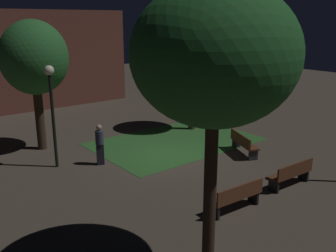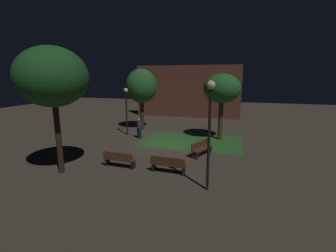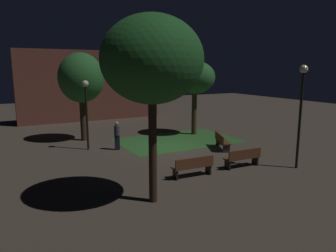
% 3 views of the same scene
% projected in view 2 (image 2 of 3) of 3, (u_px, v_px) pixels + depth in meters
% --- Properties ---
extents(ground_plane, '(60.00, 60.00, 0.00)m').
position_uv_depth(ground_plane, '(169.00, 144.00, 16.85)').
color(ground_plane, '#473D33').
extents(grass_lawn, '(7.38, 4.90, 0.01)m').
position_uv_depth(grass_lawn, '(192.00, 141.00, 17.70)').
color(grass_lawn, '#2D6028').
rests_on(grass_lawn, ground).
extents(bench_front_right, '(1.83, 0.59, 0.88)m').
position_uv_depth(bench_front_right, '(119.00, 159.00, 12.54)').
color(bench_front_right, brown).
rests_on(bench_front_right, ground).
extents(bench_corner, '(1.82, 0.56, 0.88)m').
position_uv_depth(bench_corner, '(168.00, 164.00, 11.80)').
color(bench_corner, '#512D19').
rests_on(bench_corner, ground).
extents(bench_path_side, '(1.16, 1.84, 0.88)m').
position_uv_depth(bench_path_side, '(201.00, 148.00, 14.45)').
color(bench_path_side, '#512D19').
rests_on(bench_path_side, ground).
extents(tree_lawn_side, '(3.32, 3.32, 6.23)m').
position_uv_depth(tree_lawn_side, '(52.00, 77.00, 11.01)').
color(tree_lawn_side, '#2D2116').
rests_on(tree_lawn_side, ground).
extents(tree_back_right, '(2.75, 2.75, 5.03)m').
position_uv_depth(tree_back_right, '(222.00, 89.00, 17.40)').
color(tree_back_right, '#423021').
rests_on(tree_back_right, ground).
extents(tree_right_canopy, '(2.79, 2.79, 5.49)m').
position_uv_depth(tree_right_canopy, '(141.00, 86.00, 21.01)').
color(tree_right_canopy, '#38281C').
rests_on(tree_right_canopy, ground).
extents(lamp_post_plaza_east, '(0.36, 0.36, 3.88)m').
position_uv_depth(lamp_post_plaza_east, '(126.00, 103.00, 19.07)').
color(lamp_post_plaza_east, black).
rests_on(lamp_post_plaza_east, ground).
extents(lamp_post_plaza_west, '(0.36, 0.36, 4.68)m').
position_uv_depth(lamp_post_plaza_west, '(210.00, 118.00, 9.49)').
color(lamp_post_plaza_west, black).
rests_on(lamp_post_plaza_west, ground).
extents(pedestrian, '(0.34, 0.32, 1.61)m').
position_uv_depth(pedestrian, '(139.00, 128.00, 18.29)').
color(pedestrian, black).
rests_on(pedestrian, ground).
extents(building_wall_backdrop, '(12.29, 0.80, 6.05)m').
position_uv_depth(building_wall_backdrop, '(187.00, 92.00, 27.58)').
color(building_wall_backdrop, brown).
rests_on(building_wall_backdrop, ground).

